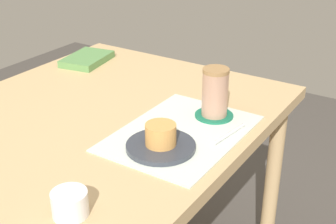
{
  "coord_description": "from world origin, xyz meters",
  "views": [
    {
      "loc": [
        -0.84,
        -0.79,
        1.29
      ],
      "look_at": [
        0.05,
        -0.21,
        0.78
      ],
      "focal_mm": 50.0,
      "sensor_mm": 36.0,
      "label": 1
    }
  ],
  "objects": [
    {
      "name": "coffee_coaster",
      "position": [
        0.17,
        -0.28,
        0.74
      ],
      "size": [
        0.1,
        0.1,
        0.0
      ],
      "primitive_type": "cylinder",
      "color": "#196B4C",
      "rests_on": "placemat"
    },
    {
      "name": "coffee_mug",
      "position": [
        0.18,
        -0.28,
        0.81
      ],
      "size": [
        0.1,
        0.07,
        0.13
      ],
      "color": "tan",
      "rests_on": "coffee_coaster"
    },
    {
      "name": "pastry_plate",
      "position": [
        -0.05,
        -0.25,
        0.74
      ],
      "size": [
        0.17,
        0.17,
        0.01
      ],
      "primitive_type": "cylinder",
      "color": "#333842",
      "rests_on": "placemat"
    },
    {
      "name": "small_book",
      "position": [
        0.32,
        0.31,
        0.74
      ],
      "size": [
        0.2,
        0.15,
        0.02
      ],
      "primitive_type": "cube",
      "rotation": [
        0.0,
        0.0,
        0.17
      ],
      "color": "#598C4C",
      "rests_on": "dining_table"
    },
    {
      "name": "sugar_bowl",
      "position": [
        -0.34,
        -0.24,
        0.76
      ],
      "size": [
        0.07,
        0.07,
        0.05
      ],
      "primitive_type": "cylinder",
      "color": "white",
      "rests_on": "dining_table"
    },
    {
      "name": "placemat",
      "position": [
        0.05,
        -0.25,
        0.73
      ],
      "size": [
        0.4,
        0.28,
        0.0
      ],
      "primitive_type": "cube",
      "color": "silver",
      "rests_on": "dining_table"
    },
    {
      "name": "teaspoon",
      "position": [
        0.1,
        -0.36,
        0.74
      ],
      "size": [
        0.13,
        0.03,
        0.01
      ],
      "primitive_type": "cylinder",
      "rotation": [
        0.0,
        1.57,
        -0.14
      ],
      "color": "silver",
      "rests_on": "placemat"
    },
    {
      "name": "pastry",
      "position": [
        -0.05,
        -0.25,
        0.77
      ],
      "size": [
        0.07,
        0.07,
        0.05
      ],
      "primitive_type": "cylinder",
      "color": "tan",
      "rests_on": "pastry_plate"
    },
    {
      "name": "dining_table",
      "position": [
        0.0,
        0.0,
        0.65
      ],
      "size": [
        1.04,
        0.84,
        0.73
      ],
      "color": "tan",
      "rests_on": "ground_plane"
    }
  ]
}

